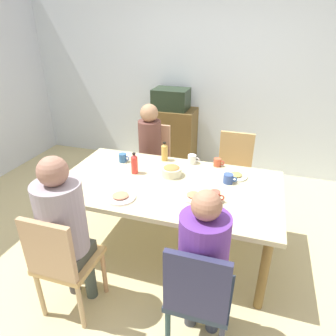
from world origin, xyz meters
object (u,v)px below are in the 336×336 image
object	(u,v)px
chair_1	(234,168)
chair_2	(153,157)
plate_0	(194,196)
cup_2	(218,162)
person_3	(63,224)
cup_4	(123,158)
cup_5	(192,159)
bottle_1	(134,164)
cup_0	(58,180)
microwave	(171,99)
cup_3	(215,196)
chair_0	(199,295)
plate_1	(121,197)
plate_2	(236,176)
dining_table	(168,190)
person_2	(150,145)
bottle_0	(165,152)
side_cabinet	(171,139)
bowl_0	(172,171)
person_0	(203,259)
chair_3	(61,260)
cup_1	(228,179)

from	to	relation	value
chair_1	chair_2	xyz separation A→B (m)	(-0.98, 0.00, 0.00)
plate_0	cup_2	distance (m)	0.66
person_3	cup_4	size ratio (longest dim) A/B	11.32
chair_1	cup_5	world-z (taller)	chair_1
chair_2	bottle_1	xyz separation A→B (m)	(0.13, -0.83, 0.31)
cup_0	microwave	bearing A→B (deg)	78.84
plate_0	cup_3	world-z (taller)	cup_3
chair_0	cup_3	world-z (taller)	chair_0
plate_1	plate_2	size ratio (longest dim) A/B	1.18
cup_4	dining_table	bearing A→B (deg)	-26.86
plate_1	cup_4	world-z (taller)	cup_4
cup_3	person_2	bearing A→B (deg)	132.95
person_3	cup_2	bearing A→B (deg)	57.19
person_3	cup_3	size ratio (longest dim) A/B	10.62
cup_0	bottle_1	xyz separation A→B (m)	(0.56, 0.41, 0.05)
chair_0	person_3	xyz separation A→B (m)	(-0.98, 0.09, 0.25)
plate_1	bottle_0	size ratio (longest dim) A/B	1.24
person_2	cup_4	distance (m)	0.56
person_3	side_cabinet	world-z (taller)	person_3
plate_2	cup_4	xyz separation A→B (m)	(-1.13, -0.01, 0.03)
dining_table	bottle_1	bearing A→B (deg)	165.27
chair_0	person_3	distance (m)	1.02
chair_0	bottle_1	distance (m)	1.37
person_3	bowl_0	xyz separation A→B (m)	(0.48, 0.99, 0.01)
cup_0	side_cabinet	xyz separation A→B (m)	(0.41, 2.06, -0.32)
cup_5	bottle_0	size ratio (longest dim) A/B	0.61
bottle_0	bottle_1	world-z (taller)	bottle_1
microwave	chair_0	bearing A→B (deg)	-69.48
person_0	chair_2	size ratio (longest dim) A/B	1.33
dining_table	cup_3	bearing A→B (deg)	-21.06
bottle_0	cup_5	bearing A→B (deg)	3.64
chair_1	cup_2	xyz separation A→B (m)	(-0.13, -0.45, 0.25)
chair_2	bottle_0	size ratio (longest dim) A/B	4.57
plate_0	cup_2	world-z (taller)	cup_2
chair_3	person_3	size ratio (longest dim) A/B	0.71
chair_2	dining_table	bearing A→B (deg)	-62.10
plate_1	side_cabinet	size ratio (longest dim) A/B	0.27
plate_1	cup_5	distance (m)	0.92
chair_0	chair_1	distance (m)	1.86
cup_0	cup_5	bearing A→B (deg)	37.71
cup_2	cup_5	size ratio (longest dim) A/B	0.90
cup_0	cup_1	world-z (taller)	cup_0
plate_0	cup_3	xyz separation A→B (m)	(0.17, -0.00, 0.03)
chair_2	bowl_0	size ratio (longest dim) A/B	4.79
cup_4	plate_2	bearing A→B (deg)	0.51
cup_2	plate_1	bearing A→B (deg)	-127.83
person_3	cup_1	world-z (taller)	person_3
chair_2	plate_1	xyz separation A→B (m)	(0.20, -1.29, 0.22)
chair_3	plate_2	xyz separation A→B (m)	(1.05, 1.23, 0.22)
person_2	cup_4	bearing A→B (deg)	-98.53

